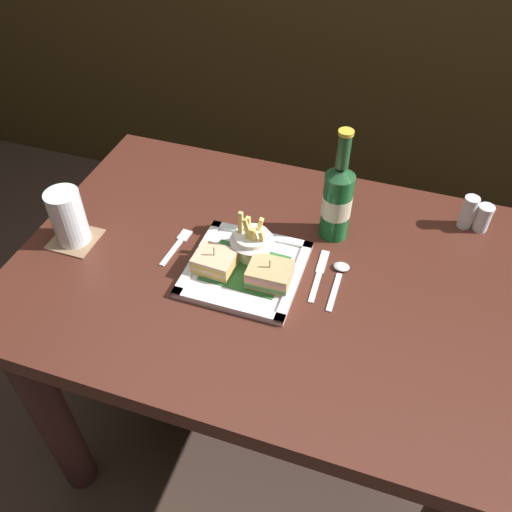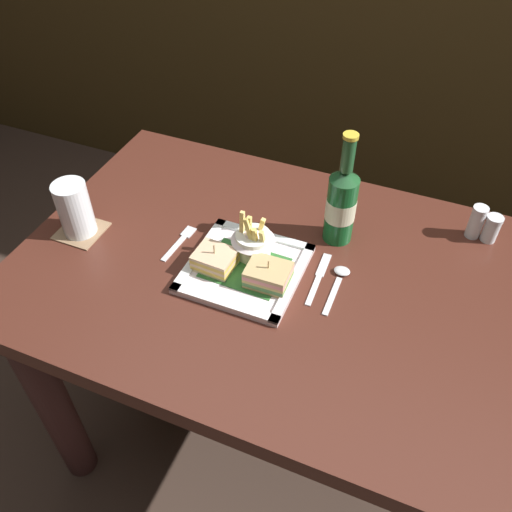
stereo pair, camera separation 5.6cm
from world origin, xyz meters
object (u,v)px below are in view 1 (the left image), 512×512
dining_table (266,312)px  knife (319,273)px  spoon (339,274)px  salt_shaker (467,214)px  sandwich_half_left (215,262)px  fork (177,245)px  fries_cup (252,240)px  sandwich_half_right (270,274)px  square_plate (245,269)px  water_glass (69,220)px  pepper_shaker (483,219)px  beer_bottle (337,200)px

dining_table → knife: 0.19m
spoon → salt_shaker: salt_shaker is taller
sandwich_half_left → salt_shaker: bearing=33.1°
fork → fries_cup: bearing=5.9°
dining_table → spoon: bearing=9.5°
fork → salt_shaker: bearing=24.3°
sandwich_half_left → sandwich_half_right: (0.12, 0.00, 0.00)m
square_plate → fries_cup: 0.06m
square_plate → salt_shaker: 0.53m
knife → sandwich_half_left: bearing=-163.1°
water_glass → fork: (0.23, 0.06, -0.06)m
square_plate → salt_shaker: size_ratio=2.91×
square_plate → pepper_shaker: pepper_shaker is taller
knife → spoon: size_ratio=1.12×
sandwich_half_left → spoon: 0.27m
sandwich_half_right → water_glass: (-0.46, -0.01, 0.03)m
dining_table → sandwich_half_left: (-0.10, -0.05, 0.18)m
sandwich_half_right → dining_table: bearing=114.6°
sandwich_half_left → knife: size_ratio=0.55×
beer_bottle → fries_cup: bearing=-138.7°
dining_table → knife: bearing=8.7°
water_glass → dining_table: bearing=7.3°
square_plate → fork: 0.17m
sandwich_half_left → fries_cup: (0.06, 0.07, 0.02)m
pepper_shaker → beer_bottle: bearing=-158.8°
water_glass → spoon: (0.59, 0.08, -0.05)m
sandwich_half_right → salt_shaker: size_ratio=1.10×
beer_bottle → knife: (0.00, -0.13, -0.10)m
pepper_shaker → sandwich_half_left: bearing=-148.6°
sandwich_half_right → fries_cup: fries_cup is taller
sandwich_half_left → water_glass: 0.34m
dining_table → fork: fork is taller
beer_bottle → salt_shaker: 0.32m
fries_cup → spoon: 0.20m
pepper_shaker → spoon: bearing=-137.9°
dining_table → spoon: 0.22m
fork → spoon: bearing=3.8°
fork → salt_shaker: 0.67m
pepper_shaker → sandwich_half_right: bearing=-141.7°
beer_bottle → spoon: beer_bottle is taller
sandwich_half_left → sandwich_half_right: same height
beer_bottle → fork: size_ratio=2.17×
dining_table → salt_shaker: size_ratio=13.29×
water_glass → spoon: size_ratio=0.92×
square_plate → knife: (0.15, 0.04, -0.01)m
dining_table → beer_bottle: bearing=53.8°
spoon → pepper_shaker: bearing=42.1°
sandwich_half_left → fork: sandwich_half_left is taller
beer_bottle → water_glass: beer_bottle is taller
beer_bottle → knife: beer_bottle is taller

